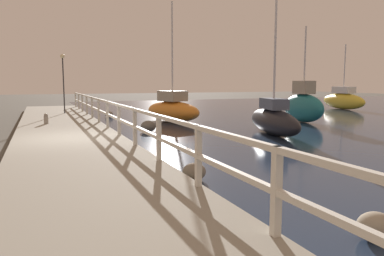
{
  "coord_description": "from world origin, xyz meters",
  "views": [
    {
      "loc": [
        -0.87,
        -12.81,
        2.12
      ],
      "look_at": [
        3.22,
        -2.81,
        0.8
      ],
      "focal_mm": 35.0,
      "sensor_mm": 36.0,
      "label": 1
    }
  ],
  "objects": [
    {
      "name": "sailboat_orange",
      "position": [
        5.8,
        6.28,
        0.67
      ],
      "size": [
        2.71,
        4.31,
        6.33
      ],
      "rotation": [
        0.0,
        0.0,
        0.33
      ],
      "color": "orange",
      "rests_on": "water_surface"
    },
    {
      "name": "ground_plane",
      "position": [
        0.0,
        0.0,
        0.0
      ],
      "size": [
        120.0,
        120.0,
        0.0
      ],
      "primitive_type": "plane",
      "color": "#4C473D"
    },
    {
      "name": "dock_walkway",
      "position": [
        0.0,
        0.0,
        0.16
      ],
      "size": [
        3.5,
        36.0,
        0.31
      ],
      "color": "gray",
      "rests_on": "ground"
    },
    {
      "name": "sailboat_teal",
      "position": [
        12.15,
        3.36,
        0.89
      ],
      "size": [
        1.14,
        3.31,
        5.01
      ],
      "rotation": [
        0.0,
        0.0,
        -0.06
      ],
      "color": "#1E707A",
      "rests_on": "water_surface"
    },
    {
      "name": "boulder_near_dock",
      "position": [
        2.17,
        -5.51,
        0.2
      ],
      "size": [
        0.52,
        0.47,
        0.39
      ],
      "color": "slate",
      "rests_on": "ground"
    },
    {
      "name": "boulder_far_strip",
      "position": [
        3.44,
        2.7,
        0.25
      ],
      "size": [
        0.66,
        0.59,
        0.49
      ],
      "color": "#666056",
      "rests_on": "ground"
    },
    {
      "name": "boulder_downstream",
      "position": [
        3.07,
        10.29,
        0.19
      ],
      "size": [
        0.5,
        0.45,
        0.37
      ],
      "color": "slate",
      "rests_on": "ground"
    },
    {
      "name": "boulder_water_edge",
      "position": [
        3.25,
        -9.28,
        0.19
      ],
      "size": [
        0.51,
        0.46,
        0.39
      ],
      "color": "gray",
      "rests_on": "ground"
    },
    {
      "name": "mooring_bollard",
      "position": [
        -0.63,
        4.69,
        0.54
      ],
      "size": [
        0.18,
        0.18,
        0.46
      ],
      "color": "gray",
      "rests_on": "dock_walkway"
    },
    {
      "name": "railing",
      "position": [
        1.65,
        0.0,
        1.03
      ],
      "size": [
        0.1,
        32.5,
        1.08
      ],
      "color": "silver",
      "rests_on": "dock_walkway"
    },
    {
      "name": "sailboat_yellow",
      "position": [
        21.5,
        10.15,
        0.74
      ],
      "size": [
        2.01,
        5.39,
        5.07
      ],
      "rotation": [
        0.0,
        0.0,
        -0.18
      ],
      "color": "gold",
      "rests_on": "water_surface"
    },
    {
      "name": "dock_lamp",
      "position": [
        0.5,
        10.42,
        2.8
      ],
      "size": [
        0.26,
        0.26,
        3.45
      ],
      "color": "#2D2D33",
      "rests_on": "dock_walkway"
    },
    {
      "name": "sailboat_black",
      "position": [
        7.93,
        -0.05,
        0.61
      ],
      "size": [
        2.12,
        4.96,
        5.35
      ],
      "rotation": [
        0.0,
        0.0,
        -0.24
      ],
      "color": "black",
      "rests_on": "water_surface"
    }
  ]
}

